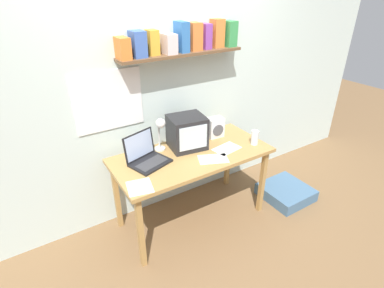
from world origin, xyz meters
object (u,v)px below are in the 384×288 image
loose_paper_near_monitor (213,159)px  open_notebook (227,149)px  crt_monitor (187,132)px  floor_cushion (286,192)px  printed_handout (140,187)px  laptop (146,155)px  juice_glass (255,138)px  space_heater (215,127)px  desk_lamp (160,129)px  corner_desk (192,160)px

loose_paper_near_monitor → open_notebook: size_ratio=1.09×
crt_monitor → floor_cushion: bearing=-13.4°
crt_monitor → printed_handout: crt_monitor is taller
loose_paper_near_monitor → laptop: bearing=152.0°
floor_cushion → juice_glass: bearing=165.6°
space_heater → printed_handout: size_ratio=0.84×
laptop → juice_glass: (1.03, -0.26, -0.00)m
desk_lamp → laptop: bearing=-150.2°
laptop → open_notebook: 0.77m
loose_paper_near_monitor → printed_handout: (-0.72, -0.04, 0.00)m
desk_lamp → printed_handout: size_ratio=1.40×
desk_lamp → floor_cushion: size_ratio=0.68×
laptop → loose_paper_near_monitor: (0.52, -0.28, -0.06)m
crt_monitor → desk_lamp: bearing=175.7°
printed_handout → open_notebook: same height
space_heater → open_notebook: space_heater is taller
laptop → juice_glass: bearing=-31.5°
crt_monitor → laptop: crt_monitor is taller
space_heater → loose_paper_near_monitor: space_heater is taller
floor_cushion → laptop: bearing=165.8°
printed_handout → floor_cushion: size_ratio=0.48×
juice_glass → printed_handout: (-1.23, -0.06, -0.06)m
laptop → desk_lamp: desk_lamp is taller
juice_glass → loose_paper_near_monitor: size_ratio=0.47×
open_notebook → floor_cushion: size_ratio=0.57×
space_heater → printed_handout: 1.08m
laptop → open_notebook: size_ratio=1.38×
space_heater → printed_handout: bearing=-153.7°
juice_glass → space_heater: space_heater is taller
loose_paper_near_monitor → floor_cushion: 1.19m
laptop → desk_lamp: 0.28m
desk_lamp → floor_cushion: (1.29, -0.47, -0.93)m
juice_glass → open_notebook: size_ratio=0.51×
corner_desk → laptop: bearing=167.2°
corner_desk → loose_paper_near_monitor: 0.22m
juice_glass → corner_desk: bearing=165.1°
laptop → corner_desk: bearing=-30.3°
open_notebook → juice_glass: bearing=-13.0°
laptop → printed_handout: 0.38m
crt_monitor → floor_cushion: crt_monitor is taller
space_heater → floor_cushion: 1.14m
open_notebook → laptop: bearing=165.5°
open_notebook → corner_desk: bearing=163.4°
corner_desk → desk_lamp: bearing=138.7°
loose_paper_near_monitor → crt_monitor: bearing=103.6°
desk_lamp → open_notebook: (0.54, -0.29, -0.23)m
corner_desk → loose_paper_near_monitor: (0.11, -0.18, 0.07)m
juice_glass → crt_monitor: bearing=152.9°
crt_monitor → juice_glass: bearing=-18.7°
crt_monitor → space_heater: bearing=14.8°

